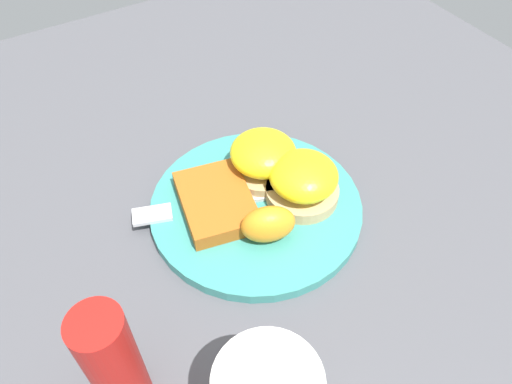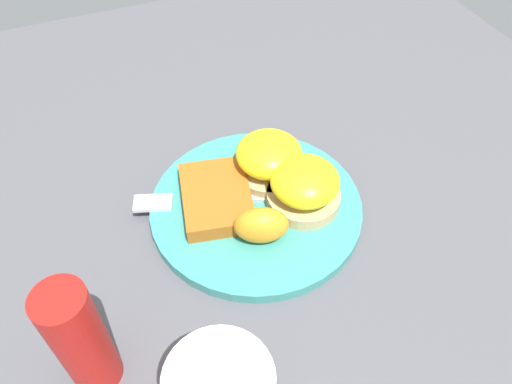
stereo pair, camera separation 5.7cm
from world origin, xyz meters
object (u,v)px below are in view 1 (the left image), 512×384
hashbrown_patty (216,202)px  fork (214,205)px  sandwich_benedict_left (303,181)px  sandwich_benedict_right (263,158)px  orange_wedge (268,224)px  condiment_bottle (113,363)px

hashbrown_patty → fork: size_ratio=0.50×
sandwich_benedict_left → fork: sandwich_benedict_left is taller
sandwich_benedict_right → fork: size_ratio=0.41×
sandwich_benedict_right → hashbrown_patty: sandwich_benedict_right is taller
sandwich_benedict_right → fork: bearing=-79.3°
sandwich_benedict_right → orange_wedge: (0.08, -0.05, -0.01)m
sandwich_benedict_right → fork: 0.08m
orange_wedge → fork: bearing=-156.5°
fork → sandwich_benedict_left: bearing=66.8°
fork → condiment_bottle: size_ratio=1.55×
hashbrown_patty → condiment_bottle: bearing=-49.4°
sandwich_benedict_left → fork: 0.11m
condiment_bottle → sandwich_benedict_left: bearing=112.1°
sandwich_benedict_right → orange_wedge: sandwich_benedict_right is taller
hashbrown_patty → orange_wedge: (0.07, 0.03, 0.01)m
sandwich_benedict_left → sandwich_benedict_right: bearing=-160.6°
hashbrown_patty → sandwich_benedict_right: bearing=103.7°
orange_wedge → condiment_bottle: 0.21m
hashbrown_patty → condiment_bottle: size_ratio=0.78×
sandwich_benedict_left → orange_wedge: bearing=-66.2°
orange_wedge → fork: (-0.07, -0.03, -0.02)m
hashbrown_patty → condiment_bottle: (0.14, -0.17, 0.04)m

